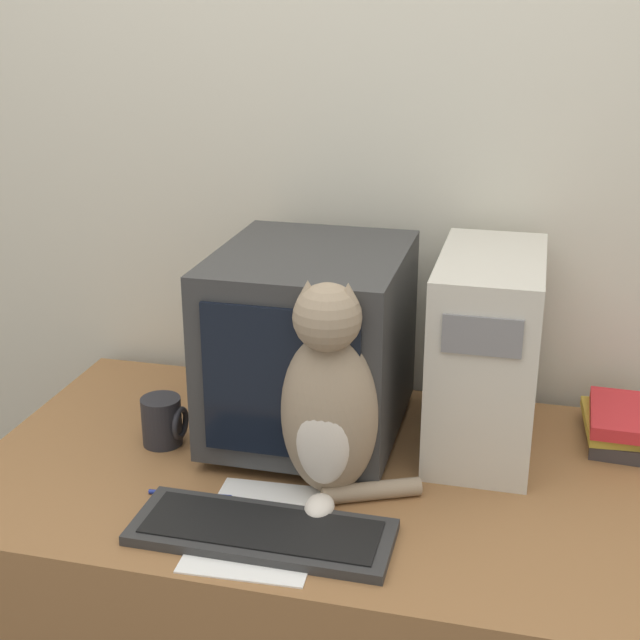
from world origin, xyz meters
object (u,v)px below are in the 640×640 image
keyboard (262,532)px  mug (163,421)px  cat (330,403)px  computer_tower (486,351)px  crt_monitor (311,343)px  book_stack (622,425)px  pen (190,494)px

keyboard → mug: 0.40m
cat → computer_tower: bearing=45.3°
keyboard → cat: cat is taller
crt_monitor → keyboard: 0.43m
cat → book_stack: (0.53, 0.33, -0.14)m
keyboard → book_stack: (0.61, 0.50, 0.03)m
pen → mug: bearing=125.4°
crt_monitor → keyboard: size_ratio=0.98×
crt_monitor → pen: size_ratio=2.82×
keyboard → cat: 0.25m
computer_tower → book_stack: bearing=12.0°
crt_monitor → pen: 0.38m
computer_tower → cat: (-0.25, -0.27, -0.01)m
computer_tower → cat: cat is taller
cat → book_stack: 0.64m
crt_monitor → cat: bearing=-66.9°
mug → crt_monitor: bearing=21.7°
cat → mug: bearing=162.7°
pen → mug: 0.22m
cat → pen: 0.31m
cat → keyboard: bearing=-117.1°
mug → book_stack: bearing=14.3°
cat → pen: size_ratio=2.68×
pen → computer_tower: bearing=35.1°
keyboard → mug: mug is taller
computer_tower → mug: (-0.62, -0.17, -0.15)m
computer_tower → keyboard: (-0.33, -0.44, -0.19)m
book_stack → mug: 0.93m
computer_tower → keyboard: 0.58m
mug → computer_tower: bearing=15.3°
crt_monitor → cat: 0.23m
cat → crt_monitor: bearing=111.2°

